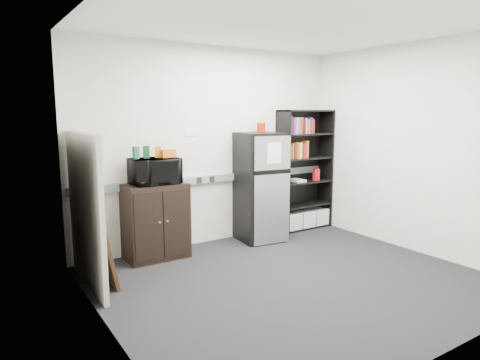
{
  "coord_description": "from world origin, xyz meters",
  "views": [
    {
      "loc": [
        -2.92,
        -3.42,
        1.82
      ],
      "look_at": [
        -0.1,
        0.9,
        1.0
      ],
      "focal_mm": 32.0,
      "sensor_mm": 36.0,
      "label": 1
    }
  ],
  "objects_px": {
    "bookshelf": "(304,171)",
    "refrigerator": "(260,187)",
    "cubicle_partition": "(85,210)",
    "cabinet": "(156,221)",
    "microwave": "(155,171)"
  },
  "relations": [
    {
      "from": "cubicle_partition",
      "to": "refrigerator",
      "type": "relative_size",
      "value": 1.05
    },
    {
      "from": "bookshelf",
      "to": "cubicle_partition",
      "type": "bearing_deg",
      "value": -171.94
    },
    {
      "from": "cubicle_partition",
      "to": "bookshelf",
      "type": "bearing_deg",
      "value": 8.06
    },
    {
      "from": "cubicle_partition",
      "to": "cabinet",
      "type": "bearing_deg",
      "value": 24.31
    },
    {
      "from": "bookshelf",
      "to": "refrigerator",
      "type": "distance_m",
      "value": 0.98
    },
    {
      "from": "bookshelf",
      "to": "refrigerator",
      "type": "bearing_deg",
      "value": -171.44
    },
    {
      "from": "bookshelf",
      "to": "microwave",
      "type": "distance_m",
      "value": 2.51
    },
    {
      "from": "microwave",
      "to": "cabinet",
      "type": "bearing_deg",
      "value": 90.7
    },
    {
      "from": "bookshelf",
      "to": "cabinet",
      "type": "relative_size",
      "value": 1.96
    },
    {
      "from": "refrigerator",
      "to": "bookshelf",
      "type": "bearing_deg",
      "value": 15.51
    },
    {
      "from": "bookshelf",
      "to": "refrigerator",
      "type": "xyz_separation_m",
      "value": [
        -0.96,
        -0.14,
        -0.15
      ]
    },
    {
      "from": "bookshelf",
      "to": "cabinet",
      "type": "distance_m",
      "value": 2.54
    },
    {
      "from": "bookshelf",
      "to": "cabinet",
      "type": "height_order",
      "value": "bookshelf"
    },
    {
      "from": "cubicle_partition",
      "to": "refrigerator",
      "type": "bearing_deg",
      "value": 7.86
    },
    {
      "from": "cabinet",
      "to": "microwave",
      "type": "xyz_separation_m",
      "value": [
        0.0,
        -0.02,
        0.63
      ]
    }
  ]
}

